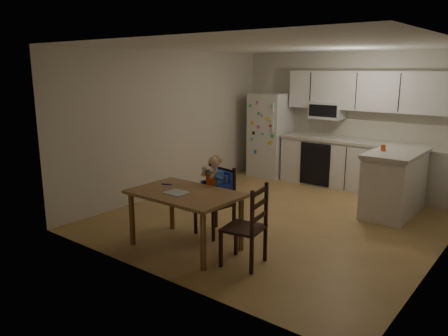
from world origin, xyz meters
The scene contains 10 objects.
room centered at (0.00, 0.48, 1.25)m, with size 4.52×5.01×2.51m.
refrigerator centered at (-1.55, 2.15, 0.85)m, with size 0.72×0.70×1.70m, color silver.
kitchen_run centered at (0.50, 2.24, 0.88)m, with size 3.37×0.62×2.15m.
kitchen_island centered at (1.28, 1.22, 0.49)m, with size 0.70×1.33×0.98m.
red_cup centered at (1.11, 1.08, 1.03)m, with size 0.08×0.08×0.09m, color #D14816.
dining_table centered at (-0.33, -1.73, 0.62)m, with size 1.34×0.86×0.72m.
napkin centered at (-0.38, -1.82, 0.72)m, with size 0.27×0.23×0.01m, color #B5B5BA.
toddler_spoon centered at (-0.76, -1.63, 0.73)m, with size 0.02×0.02×0.12m, color #1B31B1.
chair_booster centered at (-0.32, -1.11, 0.65)m, with size 0.47×0.47×1.08m.
chair_side centered at (0.61, -1.66, 0.54)m, with size 0.49×0.49×0.95m.
Camera 1 is at (3.22, -5.47, 2.20)m, focal length 35.00 mm.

